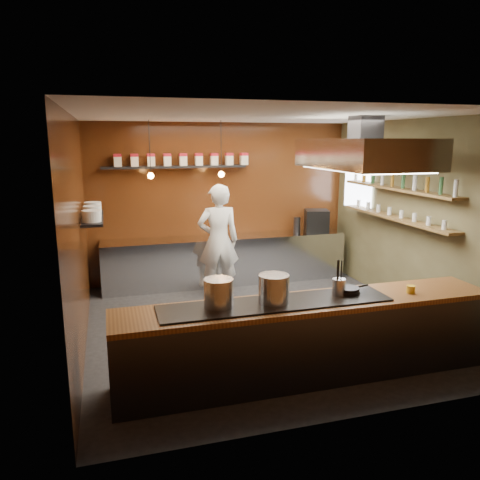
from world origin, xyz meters
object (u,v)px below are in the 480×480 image
object	(u,v)px
stockpot_large	(219,293)
chef	(218,241)
extractor_hood	(364,153)
stockpot_small	(274,289)
espresso_machine	(317,221)

from	to	relation	value
stockpot_large	chef	size ratio (longest dim) A/B	0.16
extractor_hood	stockpot_large	size ratio (longest dim) A/B	6.27
stockpot_large	stockpot_small	bearing A→B (deg)	-3.75
stockpot_small	espresso_machine	size ratio (longest dim) A/B	0.77
stockpot_small	espresso_machine	bearing A→B (deg)	58.80
espresso_machine	chef	xyz separation A→B (m)	(-2.12, -0.59, -0.14)
espresso_machine	chef	bearing A→B (deg)	-147.71
stockpot_large	chef	bearing A→B (deg)	76.67
stockpot_small	espresso_machine	xyz separation A→B (m)	(2.24, 3.70, 0.02)
stockpot_small	espresso_machine	distance (m)	4.32
espresso_machine	chef	distance (m)	2.21
stockpot_large	stockpot_small	distance (m)	0.61
stockpot_large	chef	distance (m)	3.15
stockpot_small	chef	distance (m)	3.11
stockpot_large	extractor_hood	bearing A→B (deg)	26.45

